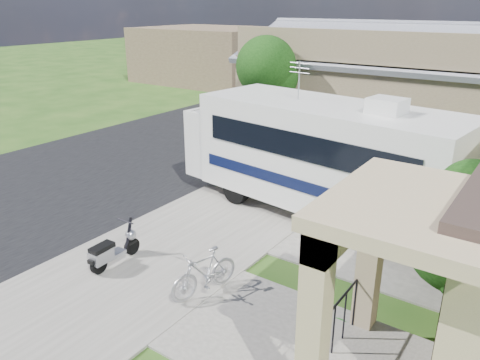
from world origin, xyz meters
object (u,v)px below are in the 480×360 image
Objects in this scene: shrub at (470,233)px; scooter at (112,251)px; bicycle at (204,275)px; van at (320,85)px; pickup_truck at (275,106)px; motorhome at (317,153)px; garden_hose at (336,331)px.

shrub reaches higher than scooter.
van is (-7.60, 21.00, 0.35)m from bicycle.
pickup_truck is at bearing 134.60° from shrub.
scooter is at bearing -106.22° from motorhome.
shrub is at bearing 47.36° from bicycle.
shrub is 7.57m from scooter.
shrub reaches higher than van.
scooter is (-6.79, -3.16, -1.12)m from shrub.
van is (-7.56, 15.90, -0.96)m from motorhome.
shrub is 0.53× the size of van.
pickup_truck is 16.83m from garden_hose.
shrub is at bearing 127.06° from pickup_truck.
scooter is at bearing -171.79° from garden_hose.
shrub is at bearing -57.05° from van.
bicycle is 22.33m from van.
pickup_truck is 12.46× the size of garden_hose.
motorhome is 5.27m from bicycle.
motorhome is at bearing 119.43° from pickup_truck.
motorhome is at bearing 152.28° from shrub.
motorhome is at bearing 120.76° from garden_hose.
motorhome is 4.97m from shrub.
van is at bearing 122.85° from motorhome.
shrub is 1.88× the size of bicycle.
garden_hose is at bearing 6.07° from scooter.
motorhome is 5.80× the size of scooter.
garden_hose is (9.64, -13.79, -0.66)m from pickup_truck.
shrub reaches higher than pickup_truck.
motorhome reaches higher than scooter.
shrub is 2.09× the size of scooter.
bicycle is at bearing -147.34° from shrub.
scooter is 5.26m from garden_hose.
scooter is 0.90× the size of bicycle.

